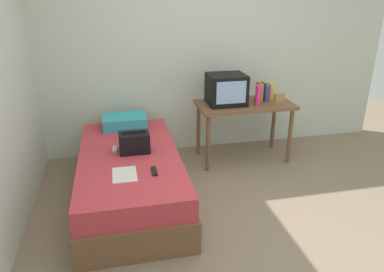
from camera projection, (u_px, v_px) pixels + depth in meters
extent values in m
plane|color=#84705B|center=(246.00, 232.00, 3.23)|extent=(8.00, 8.00, 0.00)
cube|color=silver|center=(196.00, 51.00, 4.55)|extent=(5.20, 0.10, 2.60)
cube|color=brown|center=(131.00, 185.00, 3.70)|extent=(1.00, 2.00, 0.30)
cube|color=#C63842|center=(130.00, 163.00, 3.60)|extent=(0.97, 1.94, 0.21)
cube|color=brown|center=(245.00, 105.00, 4.38)|extent=(1.16, 0.60, 0.04)
cylinder|color=brown|center=(208.00, 144.00, 4.20)|extent=(0.05, 0.05, 0.70)
cylinder|color=brown|center=(290.00, 136.00, 4.41)|extent=(0.05, 0.05, 0.70)
cylinder|color=brown|center=(198.00, 129.00, 4.63)|extent=(0.05, 0.05, 0.70)
cylinder|color=brown|center=(273.00, 123.00, 4.84)|extent=(0.05, 0.05, 0.70)
cube|color=black|center=(226.00, 89.00, 4.27)|extent=(0.44, 0.38, 0.36)
cube|color=#8CB2E0|center=(231.00, 93.00, 4.09)|extent=(0.35, 0.01, 0.26)
cylinder|color=#E53372|center=(258.00, 95.00, 4.24)|extent=(0.07, 0.07, 0.25)
cube|color=#CC7233|center=(260.00, 92.00, 4.43)|extent=(0.03, 0.16, 0.22)
cube|color=black|center=(262.00, 92.00, 4.44)|extent=(0.03, 0.13, 0.22)
cube|color=#2D5699|center=(265.00, 92.00, 4.45)|extent=(0.03, 0.14, 0.20)
cube|color=#7A3D89|center=(267.00, 92.00, 4.46)|extent=(0.03, 0.15, 0.20)
cube|color=gold|center=(270.00, 92.00, 4.46)|extent=(0.04, 0.16, 0.21)
cube|color=#B27F4C|center=(280.00, 98.00, 4.35)|extent=(0.11, 0.02, 0.13)
cube|color=#33A8B7|center=(125.00, 122.00, 4.23)|extent=(0.50, 0.36, 0.14)
cube|color=black|center=(134.00, 142.00, 3.57)|extent=(0.30, 0.20, 0.20)
cylinder|color=black|center=(134.00, 132.00, 3.53)|extent=(0.24, 0.02, 0.02)
cube|color=white|center=(125.00, 174.00, 3.15)|extent=(0.21, 0.29, 0.01)
cube|color=black|center=(154.00, 171.00, 3.20)|extent=(0.04, 0.16, 0.02)
cube|color=#B7B7BC|center=(115.00, 149.00, 3.63)|extent=(0.04, 0.14, 0.02)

